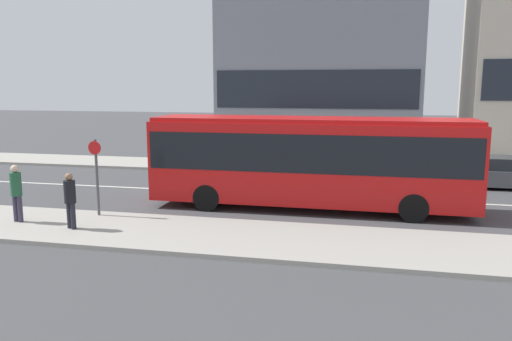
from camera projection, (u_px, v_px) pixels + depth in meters
ground_plane at (196, 191)px, 21.14m from camera, size 120.00×120.00×0.00m
sidewalk_near at (128, 230)px, 15.12m from camera, size 44.00×3.50×0.13m
sidewalk_far at (234, 166)px, 27.15m from camera, size 44.00×3.50×0.13m
lane_centerline at (196, 191)px, 21.14m from camera, size 41.80×0.16×0.01m
apartment_block_left_tower at (319, 32)px, 30.26m from camera, size 12.14×4.42×15.26m
city_bus at (310, 157)px, 17.76m from camera, size 11.36×2.55×3.28m
parked_car_0 at (500, 173)px, 21.73m from camera, size 4.43×1.86×1.35m
pedestrian_near_stop at (16, 189)px, 15.67m from camera, size 0.35×0.34×1.82m
pedestrian_down_pavement at (70, 197)px, 14.92m from camera, size 0.34×0.34×1.70m
bus_stop_sign at (96, 171)px, 16.39m from camera, size 0.44×0.12×2.54m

